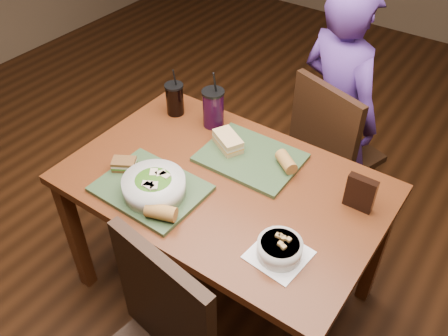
{
  "coord_description": "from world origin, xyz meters",
  "views": [
    {
      "loc": [
        0.83,
        -1.18,
        2.08
      ],
      "look_at": [
        0.0,
        0.0,
        0.82
      ],
      "focal_mm": 38.0,
      "sensor_mm": 36.0,
      "label": 1
    }
  ],
  "objects_px": {
    "baguette_near": "(161,212)",
    "cup_berry": "(213,108)",
    "diner": "(336,112)",
    "cup_cola": "(175,99)",
    "dining_table": "(224,196)",
    "soup_bowl": "(280,249)",
    "baguette_far": "(286,162)",
    "sandwich_near": "(124,164)",
    "salad_bowl": "(154,185)",
    "tray_far": "(251,158)",
    "sandwich_far": "(228,141)",
    "chair_far": "(327,149)",
    "chip_bag": "(360,193)",
    "tray_near": "(151,189)"
  },
  "relations": [
    {
      "from": "dining_table",
      "to": "baguette_far",
      "type": "height_order",
      "value": "baguette_far"
    },
    {
      "from": "diner",
      "to": "baguette_near",
      "type": "xyz_separation_m",
      "value": [
        -0.2,
        -1.13,
        0.11
      ]
    },
    {
      "from": "dining_table",
      "to": "cup_cola",
      "type": "xyz_separation_m",
      "value": [
        -0.48,
        0.27,
        0.17
      ]
    },
    {
      "from": "soup_bowl",
      "to": "baguette_far",
      "type": "height_order",
      "value": "soup_bowl"
    },
    {
      "from": "chip_bag",
      "to": "chair_far",
      "type": "bearing_deg",
      "value": 122.15
    },
    {
      "from": "dining_table",
      "to": "sandwich_far",
      "type": "distance_m",
      "value": 0.25
    },
    {
      "from": "soup_bowl",
      "to": "diner",
      "type": "bearing_deg",
      "value": 103.68
    },
    {
      "from": "chair_far",
      "to": "sandwich_far",
      "type": "xyz_separation_m",
      "value": [
        -0.27,
        -0.53,
        0.27
      ]
    },
    {
      "from": "tray_far",
      "to": "chip_bag",
      "type": "xyz_separation_m",
      "value": [
        0.5,
        -0.0,
        0.06
      ]
    },
    {
      "from": "dining_table",
      "to": "tray_near",
      "type": "bearing_deg",
      "value": -133.9
    },
    {
      "from": "tray_far",
      "to": "diner",
      "type": "bearing_deg",
      "value": 79.45
    },
    {
      "from": "sandwich_near",
      "to": "cup_berry",
      "type": "relative_size",
      "value": 0.4
    },
    {
      "from": "baguette_near",
      "to": "cup_berry",
      "type": "bearing_deg",
      "value": 108.71
    },
    {
      "from": "baguette_near",
      "to": "cup_berry",
      "type": "distance_m",
      "value": 0.65
    },
    {
      "from": "sandwich_near",
      "to": "baguette_near",
      "type": "bearing_deg",
      "value": -21.71
    },
    {
      "from": "chair_far",
      "to": "soup_bowl",
      "type": "relative_size",
      "value": 4.52
    },
    {
      "from": "soup_bowl",
      "to": "chip_bag",
      "type": "relative_size",
      "value": 1.43
    },
    {
      "from": "soup_bowl",
      "to": "baguette_far",
      "type": "relative_size",
      "value": 1.91
    },
    {
      "from": "tray_near",
      "to": "soup_bowl",
      "type": "bearing_deg",
      "value": 1.15
    },
    {
      "from": "diner",
      "to": "tray_far",
      "type": "bearing_deg",
      "value": 100.2
    },
    {
      "from": "chip_bag",
      "to": "cup_cola",
      "type": "bearing_deg",
      "value": 173.59
    },
    {
      "from": "chair_far",
      "to": "diner",
      "type": "bearing_deg",
      "value": 104.67
    },
    {
      "from": "chair_far",
      "to": "cup_berry",
      "type": "xyz_separation_m",
      "value": [
        -0.43,
        -0.41,
        0.32
      ]
    },
    {
      "from": "salad_bowl",
      "to": "cup_berry",
      "type": "relative_size",
      "value": 0.87
    },
    {
      "from": "diner",
      "to": "soup_bowl",
      "type": "height_order",
      "value": "diner"
    },
    {
      "from": "cup_cola",
      "to": "soup_bowl",
      "type": "bearing_deg",
      "value": -28.79
    },
    {
      "from": "soup_bowl",
      "to": "baguette_far",
      "type": "bearing_deg",
      "value": 116.84
    },
    {
      "from": "dining_table",
      "to": "cup_berry",
      "type": "bearing_deg",
      "value": 132.39
    },
    {
      "from": "salad_bowl",
      "to": "baguette_near",
      "type": "xyz_separation_m",
      "value": [
        0.11,
        -0.09,
        -0.01
      ]
    },
    {
      "from": "soup_bowl",
      "to": "baguette_far",
      "type": "xyz_separation_m",
      "value": [
        -0.21,
        0.41,
        0.01
      ]
    },
    {
      "from": "cup_cola",
      "to": "baguette_near",
      "type": "bearing_deg",
      "value": -54.51
    },
    {
      "from": "diner",
      "to": "baguette_far",
      "type": "distance_m",
      "value": 0.62
    },
    {
      "from": "diner",
      "to": "cup_cola",
      "type": "height_order",
      "value": "diner"
    },
    {
      "from": "chair_far",
      "to": "tray_near",
      "type": "height_order",
      "value": "chair_far"
    },
    {
      "from": "tray_far",
      "to": "salad_bowl",
      "type": "relative_size",
      "value": 1.69
    },
    {
      "from": "tray_far",
      "to": "tray_near",
      "type": "bearing_deg",
      "value": -119.3
    },
    {
      "from": "chair_far",
      "to": "sandwich_far",
      "type": "bearing_deg",
      "value": -116.54
    },
    {
      "from": "dining_table",
      "to": "cup_berry",
      "type": "xyz_separation_m",
      "value": [
        -0.27,
        0.3,
        0.18
      ]
    },
    {
      "from": "diner",
      "to": "sandwich_far",
      "type": "relative_size",
      "value": 8.07
    },
    {
      "from": "tray_near",
      "to": "salad_bowl",
      "type": "height_order",
      "value": "salad_bowl"
    },
    {
      "from": "dining_table",
      "to": "sandwich_near",
      "type": "distance_m",
      "value": 0.44
    },
    {
      "from": "dining_table",
      "to": "cup_cola",
      "type": "distance_m",
      "value": 0.58
    },
    {
      "from": "sandwich_far",
      "to": "baguette_far",
      "type": "relative_size",
      "value": 1.55
    },
    {
      "from": "dining_table",
      "to": "tray_far",
      "type": "distance_m",
      "value": 0.21
    },
    {
      "from": "tray_far",
      "to": "sandwich_near",
      "type": "height_order",
      "value": "sandwich_near"
    },
    {
      "from": "chair_far",
      "to": "cup_cola",
      "type": "bearing_deg",
      "value": -145.52
    },
    {
      "from": "baguette_near",
      "to": "baguette_far",
      "type": "distance_m",
      "value": 0.57
    },
    {
      "from": "chair_far",
      "to": "salad_bowl",
      "type": "relative_size",
      "value": 3.82
    },
    {
      "from": "baguette_far",
      "to": "cup_berry",
      "type": "bearing_deg",
      "value": 168.55
    },
    {
      "from": "cup_cola",
      "to": "dining_table",
      "type": "bearing_deg",
      "value": -29.19
    }
  ]
}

